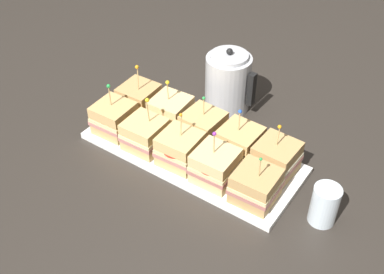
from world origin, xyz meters
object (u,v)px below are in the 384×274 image
object	(u,v)px
sandwich_front_left	(145,134)
sandwich_back_center	(203,127)
sandwich_back_right	(240,143)
kettle_steel	(228,82)
sandwich_front_far_left	(114,118)
sandwich_back_far_right	(276,158)
sandwich_back_left	(171,112)
serving_platter	(192,152)
sandwich_front_right	(215,166)
sandwich_front_center	(181,149)
sandwich_front_far_right	(256,186)
sandwich_back_far_left	(139,99)
drinking_glass	(324,205)

from	to	relation	value
sandwich_front_left	sandwich_back_center	size ratio (longest dim) A/B	1.09
sandwich_back_right	kettle_steel	bearing A→B (deg)	128.72
sandwich_front_far_left	kettle_steel	bearing A→B (deg)	57.51
sandwich_back_far_right	sandwich_back_left	bearing A→B (deg)	179.39
serving_platter	sandwich_front_left	bearing A→B (deg)	-152.71
sandwich_front_right	sandwich_back_right	distance (m)	0.12
sandwich_front_center	sandwich_back_left	bearing A→B (deg)	135.77
sandwich_front_far_right	sandwich_back_far_left	size ratio (longest dim) A/B	0.85
sandwich_front_left	sandwich_front_far_right	distance (m)	0.35
sandwich_back_far_left	sandwich_back_far_right	world-z (taller)	sandwich_back_far_left
serving_platter	sandwich_front_right	xyz separation A→B (m)	(0.11, -0.06, 0.05)
sandwich_front_center	kettle_steel	size ratio (longest dim) A/B	0.77
sandwich_front_right	sandwich_back_left	distance (m)	0.26
serving_platter	sandwich_back_far_left	bearing A→B (deg)	166.33
sandwich_back_left	kettle_steel	world-z (taller)	kettle_steel
sandwich_front_right	drinking_glass	size ratio (longest dim) A/B	1.47
serving_platter	sandwich_front_far_left	size ratio (longest dim) A/B	3.88
sandwich_front_far_left	sandwich_back_far_right	distance (m)	0.48
sandwich_front_right	kettle_steel	distance (m)	0.35
sandwich_front_left	sandwich_front_center	world-z (taller)	sandwich_front_left
sandwich_back_far_left	sandwich_front_far_left	bearing A→B (deg)	-90.11
sandwich_front_far_left	sandwich_back_left	world-z (taller)	sandwich_front_far_left
serving_platter	sandwich_front_far_right	bearing A→B (deg)	-14.52
sandwich_back_far_left	sandwich_front_far_right	bearing A→B (deg)	-14.09
sandwich_front_right	kettle_steel	xyz separation A→B (m)	(-0.15, 0.32, 0.03)
serving_platter	sandwich_front_far_right	size ratio (longest dim) A/B	4.27
serving_platter	sandwich_back_far_right	size ratio (longest dim) A/B	4.04
sandwich_front_center	sandwich_back_left	xyz separation A→B (m)	(-0.12, 0.12, 0.00)
sandwich_front_right	sandwich_back_far_right	xyz separation A→B (m)	(0.12, 0.12, 0.00)
drinking_glass	sandwich_front_right	bearing A→B (deg)	-171.34
serving_platter	sandwich_back_far_right	bearing A→B (deg)	13.87
sandwich_back_right	serving_platter	bearing A→B (deg)	-155.03
serving_platter	sandwich_back_right	xyz separation A→B (m)	(0.12, 0.06, 0.05)
serving_platter	drinking_glass	distance (m)	0.40
sandwich_front_left	sandwich_front_far_right	xyz separation A→B (m)	(0.35, 0.00, -0.00)
sandwich_back_right	sandwich_back_far_right	distance (m)	0.11
sandwich_front_far_right	sandwich_back_far_left	distance (m)	0.49
sandwich_front_far_right	sandwich_back_far_right	world-z (taller)	sandwich_back_far_right
sandwich_back_center	drinking_glass	xyz separation A→B (m)	(0.40, -0.07, -0.01)
sandwich_back_right	sandwich_back_far_right	xyz separation A→B (m)	(0.11, 0.00, 0.00)
drinking_glass	serving_platter	bearing A→B (deg)	177.76
sandwich_back_far_right	drinking_glass	distance (m)	0.18
sandwich_front_far_left	sandwich_back_far_left	distance (m)	0.11
sandwich_back_far_right	sandwich_front_left	bearing A→B (deg)	-161.32
sandwich_front_far_left	sandwich_back_right	distance (m)	0.38
sandwich_front_center	sandwich_back_right	bearing A→B (deg)	43.66
serving_platter	sandwich_front_center	size ratio (longest dim) A/B	3.87
sandwich_front_right	sandwich_front_far_right	xyz separation A→B (m)	(0.12, -0.00, -0.00)
sandwich_front_left	sandwich_back_far_right	distance (m)	0.37
sandwich_front_far_left	sandwich_back_far_left	world-z (taller)	sandwich_back_far_left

